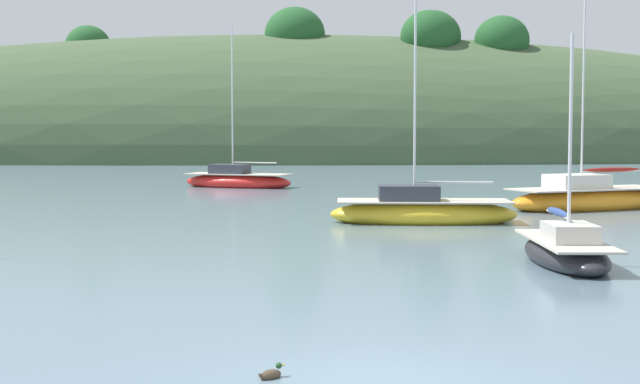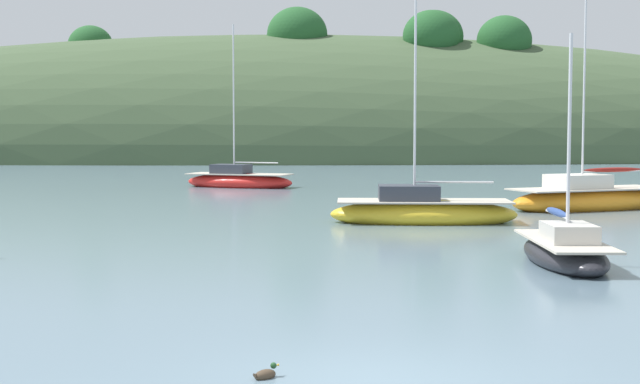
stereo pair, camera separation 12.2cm
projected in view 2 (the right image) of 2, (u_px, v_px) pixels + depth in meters
The scene contains 6 objects.
far_shoreline_hill at pixel (297, 158), 102.00m from camera, with size 150.00×36.00×30.99m.
sailboat_teal_outer at pixel (239, 180), 52.69m from camera, with size 7.10×4.63×9.88m.
sailboat_black_sloop at pixel (565, 251), 22.68m from camera, with size 2.02×5.25×6.04m.
sailboat_navy_dinghy at pixel (588, 199), 38.20m from camera, with size 8.09×4.98×9.32m.
sailboat_orange_cutter at pixel (422, 212), 32.70m from camera, with size 7.07×2.84×9.24m.
duck_straggler at pixel (266, 374), 12.31m from camera, with size 0.39×0.35×0.24m.
Camera 2 is at (-1.23, -11.70, 3.47)m, focal length 49.67 mm.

